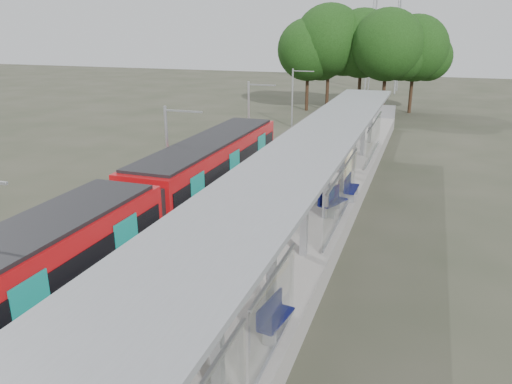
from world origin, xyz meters
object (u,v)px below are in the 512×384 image
at_px(bench_near, 273,316).
at_px(bench_mid, 331,200).
at_px(train, 136,216).
at_px(bench_far, 350,187).
at_px(info_pillar_far, 348,162).
at_px(info_pillar_near, 188,329).
at_px(litter_bin, 307,190).

bearing_deg(bench_near, bench_mid, 100.51).
relative_size(train, bench_far, 16.50).
height_order(train, bench_near, train).
bearing_deg(bench_mid, info_pillar_far, 113.90).
height_order(bench_far, info_pillar_near, info_pillar_near).
xyz_separation_m(bench_near, info_pillar_near, (-1.69, -1.76, 0.32)).
bearing_deg(litter_bin, bench_mid, -43.02).
height_order(bench_far, litter_bin, bench_far).
height_order(train, info_pillar_near, train).
bearing_deg(bench_near, bench_far, 97.95).
distance_m(train, litter_bin, 8.70).
relative_size(bench_far, info_pillar_far, 0.92).
xyz_separation_m(train, litter_bin, (5.17, 6.97, -0.55)).
xyz_separation_m(bench_near, info_pillar_far, (-0.53, 16.06, 0.25)).
relative_size(train, bench_near, 17.73).
xyz_separation_m(bench_far, info_pillar_far, (-0.70, 3.91, 0.19)).
distance_m(info_pillar_far, litter_bin, 5.01).
bearing_deg(bench_mid, info_pillar_near, -75.06).
relative_size(bench_mid, bench_far, 1.05).
relative_size(train, litter_bin, 27.39).
distance_m(bench_mid, litter_bin, 2.00).
distance_m(bench_mid, info_pillar_near, 11.69).
xyz_separation_m(train, bench_mid, (6.63, 5.61, -0.45)).
relative_size(info_pillar_far, litter_bin, 1.81).
bearing_deg(info_pillar_far, litter_bin, -121.94).
bearing_deg(train, info_pillar_far, 61.58).
bearing_deg(bench_far, train, -130.89).
xyz_separation_m(bench_far, info_pillar_near, (-1.87, -13.91, 0.27)).
relative_size(bench_near, bench_mid, 0.89).
distance_m(train, bench_far, 10.64).
xyz_separation_m(bench_mid, litter_bin, (-1.46, 1.36, -0.10)).
bearing_deg(litter_bin, bench_near, -81.10).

